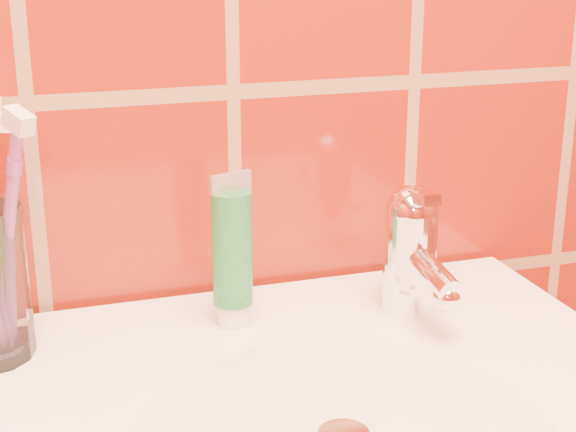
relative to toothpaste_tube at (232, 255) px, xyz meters
name	(u,v)px	position (x,y,z in m)	size (l,w,h in m)	color
toothpaste_tube	(232,255)	(0.00, 0.00, 0.00)	(0.04, 0.04, 0.14)	white
faucet	(412,246)	(0.16, -0.02, 0.00)	(0.05, 0.11, 0.12)	white
toothbrush_2	(7,241)	(-0.18, -0.02, 0.04)	(0.06, 0.08, 0.22)	#8F4DA5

